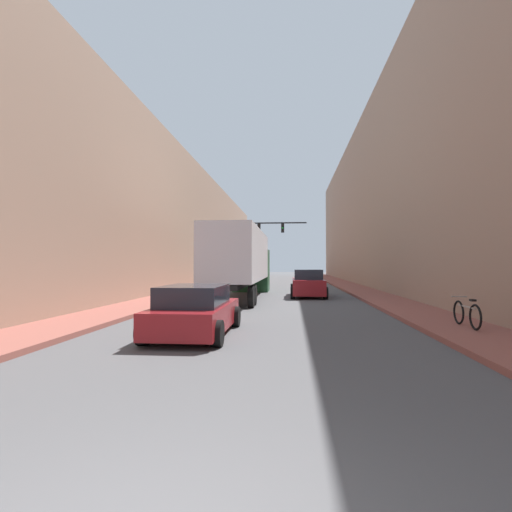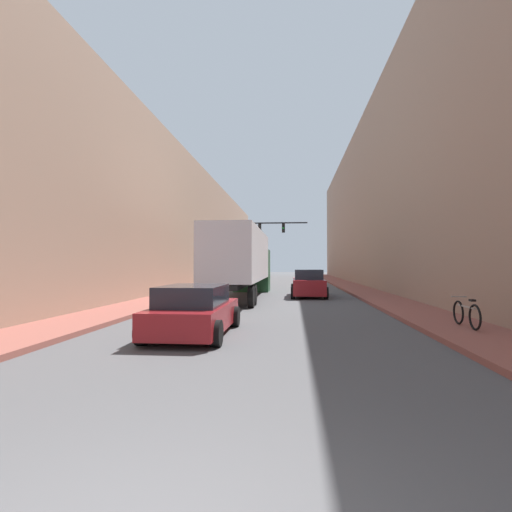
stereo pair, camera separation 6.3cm
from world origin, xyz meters
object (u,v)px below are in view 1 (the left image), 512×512
at_px(suv_car, 308,284).
at_px(semi_truck, 242,260).
at_px(parked_bicycle, 467,314).
at_px(traffic_signal_gantry, 253,239).
at_px(sedan_car, 195,311).

bearing_deg(suv_car, semi_truck, -167.24).
bearing_deg(parked_bicycle, suv_car, 108.21).
bearing_deg(traffic_signal_gantry, suv_car, -72.21).
bearing_deg(parked_bicycle, sedan_car, -171.78).
distance_m(semi_truck, sedan_car, 12.67).
distance_m(traffic_signal_gantry, parked_bicycle, 29.15).
bearing_deg(sedan_car, suv_car, 74.86).
xyz_separation_m(semi_truck, suv_car, (3.90, 0.88, -1.42)).
xyz_separation_m(sedan_car, suv_car, (3.64, 13.46, 0.13)).
bearing_deg(semi_truck, sedan_car, -88.85).
bearing_deg(sedan_car, semi_truck, 91.15).
bearing_deg(suv_car, sedan_car, -105.14).
height_order(sedan_car, parked_bicycle, sedan_car).
xyz_separation_m(traffic_signal_gantry, parked_bicycle, (8.91, -27.47, -3.91)).
bearing_deg(suv_car, parked_bicycle, -71.79).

